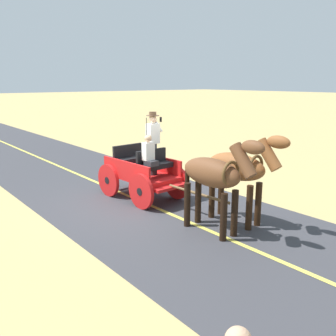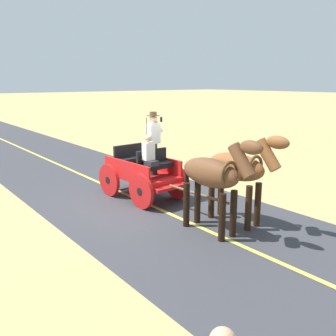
{
  "view_description": "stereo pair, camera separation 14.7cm",
  "coord_description": "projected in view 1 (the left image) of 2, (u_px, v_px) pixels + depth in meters",
  "views": [
    {
      "loc": [
        5.7,
        8.33,
        3.33
      ],
      "look_at": [
        -0.27,
        0.95,
        1.1
      ],
      "focal_mm": 39.73,
      "sensor_mm": 36.0,
      "label": 1
    },
    {
      "loc": [
        5.58,
        8.42,
        3.33
      ],
      "look_at": [
        -0.27,
        0.95,
        1.1
      ],
      "focal_mm": 39.73,
      "sensor_mm": 36.0,
      "label": 2
    }
  ],
  "objects": [
    {
      "name": "road_centre_stripe",
      "position": [
        140.0,
        201.0,
        10.55
      ],
      "size": [
        0.12,
        160.0,
        0.0
      ],
      "primitive_type": "cube",
      "color": "#DBCC4C",
      "rests_on": "road_surface"
    },
    {
      "name": "horse_near_side",
      "position": [
        240.0,
        169.0,
        8.66
      ],
      "size": [
        0.69,
        2.14,
        2.21
      ],
      "color": "brown",
      "rests_on": "ground"
    },
    {
      "name": "ground_plane",
      "position": [
        140.0,
        201.0,
        10.55
      ],
      "size": [
        200.0,
        200.0,
        0.0
      ],
      "primitive_type": "plane",
      "color": "tan"
    },
    {
      "name": "horse_drawn_carriage",
      "position": [
        144.0,
        171.0,
        10.66
      ],
      "size": [
        1.55,
        4.52,
        2.5
      ],
      "color": "red",
      "rests_on": "ground"
    },
    {
      "name": "horse_off_side",
      "position": [
        215.0,
        175.0,
        8.08
      ],
      "size": [
        0.63,
        2.13,
        2.21
      ],
      "color": "brown",
      "rests_on": "ground"
    },
    {
      "name": "road_surface",
      "position": [
        140.0,
        201.0,
        10.55
      ],
      "size": [
        5.28,
        160.0,
        0.01
      ],
      "primitive_type": "cube",
      "color": "#38383D",
      "rests_on": "ground"
    }
  ]
}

